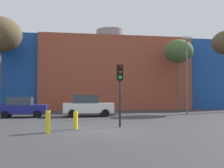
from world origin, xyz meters
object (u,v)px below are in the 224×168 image
at_px(bollard_yellow_0, 48,122).
at_px(street_lamp, 187,70).
at_px(traffic_light_island, 120,81).
at_px(bollard_yellow_1, 76,120).
at_px(parked_car_2, 87,106).
at_px(parked_car_1, 22,107).
at_px(bare_tree_2, 179,52).

xyz_separation_m(bollard_yellow_0, street_lamp, (11.95, 10.06, 3.66)).
distance_m(traffic_light_island, bollard_yellow_0, 4.69).
height_order(traffic_light_island, bollard_yellow_0, traffic_light_island).
bearing_deg(bollard_yellow_1, traffic_light_island, 9.68).
xyz_separation_m(parked_car_2, traffic_light_island, (1.39, -7.62, 1.72)).
distance_m(parked_car_1, traffic_light_island, 10.34).
relative_size(parked_car_1, bollard_yellow_1, 4.01).
bearing_deg(traffic_light_island, bollard_yellow_0, -59.80).
xyz_separation_m(traffic_light_island, street_lamp, (8.07, 8.45, 1.57)).
bearing_deg(traffic_light_island, parked_car_2, -162.02).
bearing_deg(bollard_yellow_0, traffic_light_island, 22.56).
xyz_separation_m(parked_car_1, parked_car_2, (5.35, 0.00, 0.10)).
xyz_separation_m(parked_car_1, street_lamp, (14.82, 0.82, 3.39)).
distance_m(parked_car_2, bollard_yellow_0, 9.57).
bearing_deg(bollard_yellow_1, bollard_yellow_0, -138.95).
bearing_deg(bare_tree_2, parked_car_1, -162.31).
relative_size(bare_tree_2, street_lamp, 1.09).
distance_m(parked_car_1, street_lamp, 15.22).
xyz_separation_m(parked_car_2, bare_tree_2, (10.49, 5.05, 5.74)).
distance_m(parked_car_1, bollard_yellow_0, 9.67).
distance_m(parked_car_2, street_lamp, 10.05).
distance_m(bare_tree_2, bollard_yellow_1, 18.57).
relative_size(parked_car_2, bollard_yellow_0, 3.92).
bearing_deg(traffic_light_island, parked_car_1, -130.85).
height_order(parked_car_2, bollard_yellow_0, parked_car_2).
bearing_deg(parked_car_2, street_lamp, 4.97).
bearing_deg(traffic_light_island, street_lamp, 143.93).
relative_size(parked_car_2, bare_tree_2, 0.53).
relative_size(bollard_yellow_1, street_lamp, 0.13).
bearing_deg(bollard_yellow_1, parked_car_1, 117.68).
height_order(bare_tree_2, bollard_yellow_1, bare_tree_2).
distance_m(traffic_light_island, bare_tree_2, 16.11).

